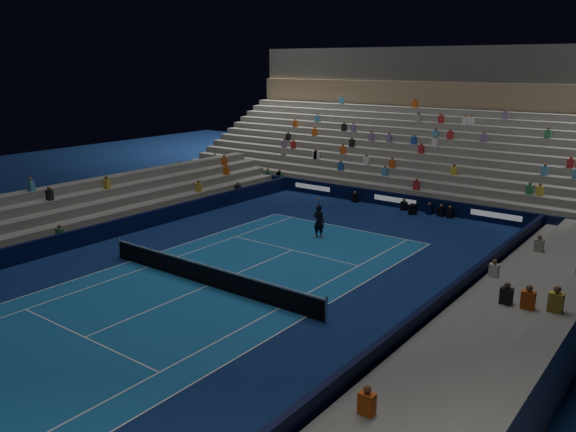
{
  "coord_description": "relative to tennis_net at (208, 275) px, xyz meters",
  "views": [
    {
      "loc": [
        17.6,
        -17.26,
        9.77
      ],
      "look_at": [
        0.0,
        6.0,
        2.0
      ],
      "focal_mm": 35.87,
      "sensor_mm": 36.0,
      "label": 1
    }
  ],
  "objects": [
    {
      "name": "grandstand_main",
      "position": [
        0.0,
        27.9,
        2.87
      ],
      "size": [
        44.0,
        15.2,
        11.2
      ],
      "color": "slate",
      "rests_on": "ground"
    },
    {
      "name": "sponsor_barrier_far",
      "position": [
        0.0,
        18.5,
        -0.0
      ],
      "size": [
        44.0,
        0.25,
        1.0
      ],
      "primitive_type": "cube",
      "color": "black",
      "rests_on": "ground"
    },
    {
      "name": "sponsor_barrier_east",
      "position": [
        9.7,
        0.0,
        -0.0
      ],
      "size": [
        0.25,
        37.0,
        1.0
      ],
      "primitive_type": "cube",
      "color": "black",
      "rests_on": "ground"
    },
    {
      "name": "grandstand_east",
      "position": [
        13.17,
        0.0,
        0.41
      ],
      "size": [
        5.0,
        37.0,
        2.5
      ],
      "color": "slate",
      "rests_on": "ground"
    },
    {
      "name": "court_surface",
      "position": [
        0.0,
        0.0,
        -0.5
      ],
      "size": [
        10.97,
        23.77,
        0.01
      ],
      "primitive_type": "cube",
      "color": "#1B5B97",
      "rests_on": "ground"
    },
    {
      "name": "ground",
      "position": [
        0.0,
        0.0,
        -0.5
      ],
      "size": [
        90.0,
        90.0,
        0.0
      ],
      "primitive_type": "plane",
      "color": "navy",
      "rests_on": "ground"
    },
    {
      "name": "tennis_player",
      "position": [
        -0.19,
        9.2,
        0.46
      ],
      "size": [
        0.73,
        0.51,
        1.94
      ],
      "primitive_type": "imported",
      "rotation": [
        0.0,
        0.0,
        3.21
      ],
      "color": "black",
      "rests_on": "ground"
    },
    {
      "name": "sponsor_barrier_west",
      "position": [
        -9.7,
        0.0,
        -0.0
      ],
      "size": [
        0.25,
        37.0,
        1.0
      ],
      "primitive_type": "cube",
      "color": "#080E33",
      "rests_on": "ground"
    },
    {
      "name": "broadcast_camera",
      "position": [
        1.79,
        17.46,
        -0.17
      ],
      "size": [
        0.59,
        1.0,
        0.64
      ],
      "color": "black",
      "rests_on": "ground"
    },
    {
      "name": "grandstand_west",
      "position": [
        -13.17,
        0.0,
        0.41
      ],
      "size": [
        5.0,
        37.0,
        2.5
      ],
      "color": "slate",
      "rests_on": "ground"
    },
    {
      "name": "tennis_net",
      "position": [
        0.0,
        0.0,
        0.0
      ],
      "size": [
        12.9,
        0.1,
        1.1
      ],
      "color": "#B2B2B7",
      "rests_on": "ground"
    }
  ]
}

